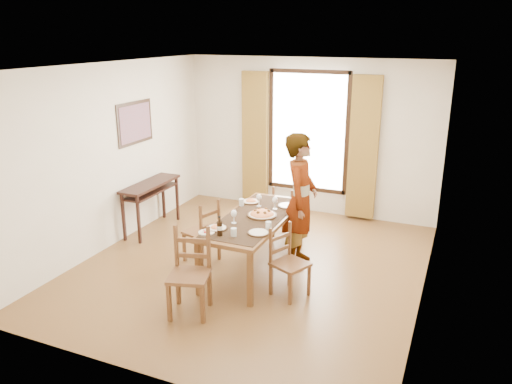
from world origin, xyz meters
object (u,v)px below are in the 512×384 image
at_px(console_table, 151,190).
at_px(pasta_platter, 262,212).
at_px(dining_table, 255,221).
at_px(man, 300,201).

height_order(console_table, pasta_platter, pasta_platter).
relative_size(console_table, dining_table, 0.61).
bearing_deg(console_table, pasta_platter, -14.75).
height_order(console_table, dining_table, console_table).
height_order(dining_table, man, man).
xyz_separation_m(console_table, man, (2.60, -0.25, 0.24)).
xyz_separation_m(dining_table, man, (0.51, 0.39, 0.24)).
xyz_separation_m(console_table, dining_table, (2.09, -0.64, 0.00)).
relative_size(console_table, pasta_platter, 3.00).
bearing_deg(pasta_platter, dining_table, -139.66).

